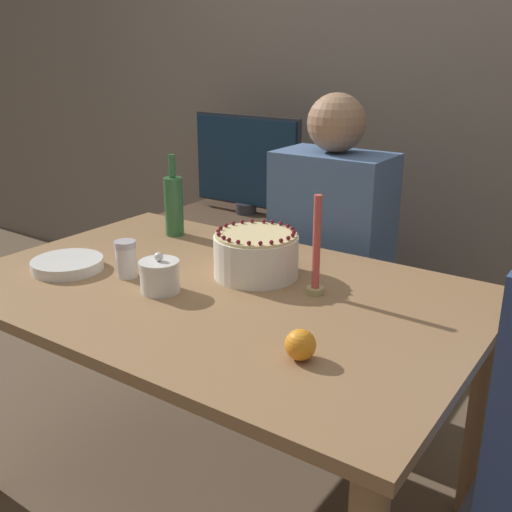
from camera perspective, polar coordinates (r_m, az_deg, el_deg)
ground_plane at (r=2.02m, az=-3.33°, el=-22.36°), size 12.00×12.00×0.00m
wall_behind at (r=2.74m, az=15.30°, el=17.89°), size 8.00×0.05×2.60m
dining_table at (r=1.67m, az=-3.74°, el=-6.47°), size 1.40×0.91×0.72m
cake at (r=1.68m, az=-0.00°, el=0.13°), size 0.24×0.24×0.14m
sugar_bowl at (r=1.60m, az=-9.16°, el=-1.89°), size 0.11×0.11×0.11m
sugar_shaker at (r=1.72m, az=-12.26°, el=-0.26°), size 0.06×0.06×0.11m
plate_stack at (r=1.83m, az=-17.51°, el=-0.77°), size 0.21×0.21×0.03m
candle at (r=1.55m, az=5.75°, el=0.09°), size 0.05×0.05×0.27m
bottle at (r=2.06m, az=-7.84°, el=4.85°), size 0.06×0.06×0.28m
orange_fruit_0 at (r=1.26m, az=4.25°, el=-8.43°), size 0.07×0.07×0.07m
person_man_blue_shirt at (r=2.21m, az=7.02°, el=-2.58°), size 0.40×0.34×1.20m
side_cabinet at (r=2.98m, az=-0.92°, el=-1.29°), size 0.68×0.53×0.58m
tv_monitor at (r=2.84m, az=-0.94°, el=8.81°), size 0.58×0.10×0.46m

